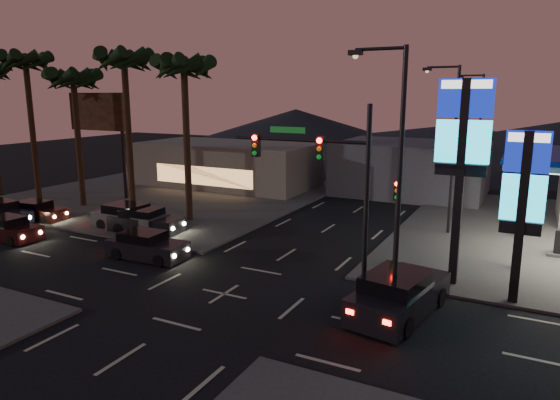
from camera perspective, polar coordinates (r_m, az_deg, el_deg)
The scene contains 25 objects.
ground at distance 21.77m, azimuth -6.40°, elevation -10.63°, with size 140.00×140.00×0.00m, color black.
corner_lot_nw at distance 43.34m, azimuth -12.47°, elevation 0.64°, with size 24.00×24.00×0.12m, color #47443F.
pylon_sign_tall at distance 22.45m, azimuth 20.15°, elevation 6.27°, with size 2.20×0.35×9.00m.
pylon_sign_short at distance 21.52m, azimuth 26.08°, elevation 0.89°, with size 1.60×0.35×7.00m.
traffic_signal_mast at distance 20.36m, azimuth 5.27°, elevation 3.13°, with size 6.10×0.39×8.00m.
pedestal_signal at distance 24.95m, azimuth 13.18°, elevation -0.90°, with size 0.32×0.39×4.30m.
streetlight_near at distance 18.43m, azimuth 12.94°, elevation 3.49°, with size 2.14×0.25×10.00m.
streetlight_mid at distance 31.13m, azimuth 18.93°, elevation 6.48°, with size 2.14×0.25×10.00m.
streetlight_far at distance 45.00m, azimuth 21.59°, elevation 7.77°, with size 2.14×0.25×10.00m.
palm_a at distance 33.11m, azimuth -10.89°, elevation 13.62°, with size 4.41×4.41×10.86m.
palm_b at distance 36.40m, azimuth -17.35°, elevation 13.99°, with size 4.41×4.41×11.46m.
palm_c at distance 39.99m, azimuth -22.51°, elevation 11.84°, with size 4.41×4.41×10.26m.
palm_d at distance 43.93m, azimuth -27.01°, elevation 13.04°, with size 4.41×4.41×11.66m.
billboard at distance 43.49m, azimuth -20.03°, elevation 8.59°, with size 6.00×0.30×8.50m.
building_far_west at distance 46.62m, azimuth -5.98°, elevation 4.06°, with size 16.00×8.00×4.00m, color #726B5B.
building_far_mid at distance 44.11m, azimuth 14.77°, elevation 3.54°, with size 12.00×9.00×4.40m, color #4C4C51.
hill_left at distance 84.99m, azimuth 1.80°, elevation 8.32°, with size 40.00×40.00×6.00m, color black.
hill_center at distance 77.77m, azimuth 18.81°, elevation 6.62°, with size 60.00×60.00×4.00m, color black.
car_lane_a_front at distance 26.83m, azimuth -15.02°, elevation -5.11°, with size 4.38×1.99×1.40m.
car_lane_a_mid at distance 33.30m, azimuth -28.54°, elevation -2.93°, with size 4.19×1.89×1.34m.
car_lane_a_rear at distance 37.40m, azimuth -29.39°, elevation -1.38°, with size 4.87×2.40×1.54m.
car_lane_b_front at distance 32.77m, azimuth -16.83°, elevation -1.97°, with size 4.97×2.15×1.61m.
car_lane_b_mid at distance 31.77m, azimuth -15.10°, elevation -2.38°, with size 4.79×2.37×1.51m.
car_lane_b_rear at distance 37.42m, azimuth -26.05°, elevation -1.19°, with size 4.23×2.11×1.33m.
suv_station at distance 20.01m, azimuth 13.39°, elevation -10.48°, with size 3.06×5.50×1.74m.
Camera 1 is at (11.21, -16.70, 8.32)m, focal length 32.00 mm.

